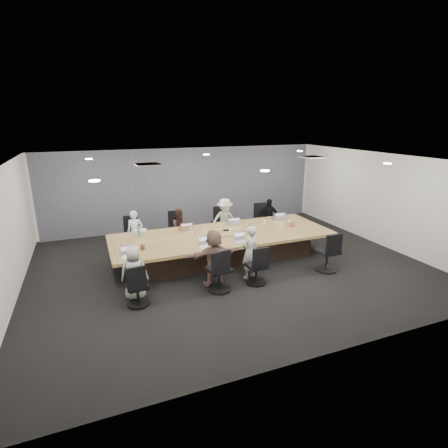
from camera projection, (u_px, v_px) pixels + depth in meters
name	position (u px, v px, depth m)	size (l,w,h in m)	color
floor	(230.00, 266.00, 9.33)	(10.00, 8.00, 0.00)	black
ceiling	(230.00, 160.00, 8.53)	(10.00, 8.00, 0.00)	white
wall_back	(187.00, 188.00, 12.49)	(10.00, 2.80, 0.00)	silver
wall_front	(330.00, 278.00, 5.37)	(10.00, 2.80, 0.00)	silver
wall_left	(5.00, 239.00, 7.16)	(8.00, 2.80, 0.00)	silver
wall_right	(380.00, 199.00, 10.70)	(8.00, 2.80, 0.00)	silver
curtain	(187.00, 188.00, 12.42)	(9.80, 0.04, 2.80)	slate
conference_table	(223.00, 245.00, 9.66)	(6.00, 2.20, 0.74)	black
chair_0	(134.00, 237.00, 10.41)	(0.53, 0.53, 0.78)	black
chair_1	(178.00, 231.00, 10.87)	(0.56, 0.56, 0.84)	black
chair_2	(221.00, 226.00, 11.38)	(0.58, 0.58, 0.85)	black
chair_3	(263.00, 221.00, 11.94)	(0.55, 0.55, 0.82)	black
chair_4	(137.00, 289.00, 7.25)	(0.49, 0.49, 0.72)	black
chair_5	(219.00, 273.00, 7.88)	(0.57, 0.57, 0.85)	black
chair_6	(256.00, 269.00, 8.22)	(0.51, 0.51, 0.75)	black
chair_7	(327.00, 254.00, 8.92)	(0.59, 0.59, 0.88)	black
person_0	(135.00, 232.00, 10.03)	(0.46, 0.30, 1.26)	silver
laptop_0	(138.00, 234.00, 9.51)	(0.33, 0.23, 0.02)	#B2B2B7
person_1	(180.00, 228.00, 10.51)	(0.59, 0.46, 1.21)	#39221F
laptop_1	(185.00, 229.00, 9.98)	(0.35, 0.24, 0.02)	#8C6647
person_2	(225.00, 220.00, 10.99)	(0.90, 0.52, 1.39)	#ACACAC
laptop_2	(232.00, 223.00, 10.49)	(0.35, 0.24, 0.02)	#B2B2B7
person_3	(268.00, 217.00, 11.56)	(0.74, 0.31, 1.26)	black
laptop_3	(277.00, 218.00, 11.04)	(0.35, 0.24, 0.02)	#B2B2B7
person_4	(134.00, 272.00, 7.49)	(0.58, 0.38, 1.19)	#A8AEA9
laptop_4	(130.00, 257.00, 7.94)	(0.35, 0.24, 0.02)	#B2B2B7
person_5	(214.00, 257.00, 8.12)	(1.25, 0.40, 1.35)	#7F5C56
laptop_5	(206.00, 247.00, 8.59)	(0.35, 0.24, 0.02)	#B2B2B7
person_6	(250.00, 252.00, 8.45)	(0.49, 0.32, 1.33)	#B0B0B0
laptop_6	(241.00, 242.00, 8.92)	(0.34, 0.23, 0.02)	#B2B2B7
bottle_green_left	(139.00, 232.00, 9.29)	(0.07, 0.07, 0.26)	#50906A
bottle_green_right	(249.00, 228.00, 9.66)	(0.07, 0.07, 0.25)	#50906A
bottle_clear	(191.00, 231.00, 9.41)	(0.07, 0.07, 0.22)	silver
cup_white_far	(206.00, 231.00, 9.63)	(0.08, 0.08, 0.10)	white
cup_white_near	(265.00, 222.00, 10.45)	(0.08, 0.08, 0.10)	white
mug_brown	(143.00, 247.00, 8.40)	(0.10, 0.10, 0.12)	brown
mic_left	(204.00, 238.00, 9.18)	(0.14, 0.09, 0.03)	black
mic_right	(226.00, 230.00, 9.84)	(0.16, 0.10, 0.03)	black
stapler	(212.00, 237.00, 9.18)	(0.17, 0.04, 0.06)	black
canvas_bag	(290.00, 223.00, 10.30)	(0.26, 0.16, 0.14)	gray
snack_packet	(290.00, 225.00, 10.26)	(0.19, 0.12, 0.04)	#E03E34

